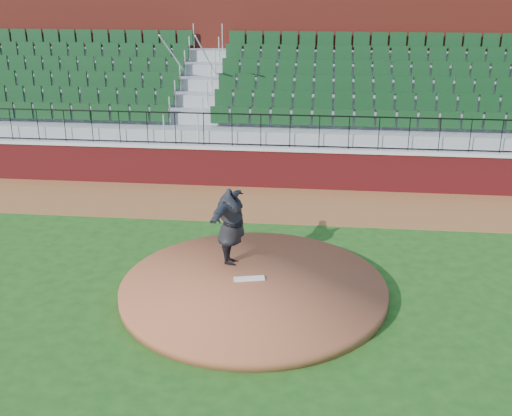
{
  "coord_description": "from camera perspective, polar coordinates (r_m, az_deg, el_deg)",
  "views": [
    {
      "loc": [
        1.44,
        -11.71,
        6.23
      ],
      "look_at": [
        0.0,
        1.5,
        1.3
      ],
      "focal_mm": 43.72,
      "sensor_mm": 36.0,
      "label": 1
    }
  ],
  "objects": [
    {
      "name": "ground",
      "position": [
        13.35,
        -0.7,
        -7.48
      ],
      "size": [
        90.0,
        90.0,
        0.0
      ],
      "primitive_type": "plane",
      "color": "#1C4A15",
      "rests_on": "ground"
    },
    {
      "name": "warning_track",
      "position": [
        18.27,
        1.32,
        0.42
      ],
      "size": [
        34.0,
        3.2,
        0.01
      ],
      "primitive_type": "cube",
      "color": "brown",
      "rests_on": "ground"
    },
    {
      "name": "field_wall",
      "position": [
        19.6,
        1.74,
        3.64
      ],
      "size": [
        34.0,
        0.35,
        1.2
      ],
      "primitive_type": "cube",
      "color": "maroon",
      "rests_on": "ground"
    },
    {
      "name": "wall_cap",
      "position": [
        19.42,
        1.77,
        5.48
      ],
      "size": [
        34.0,
        0.45,
        0.1
      ],
      "primitive_type": "cube",
      "color": "#B7B7B7",
      "rests_on": "field_wall"
    },
    {
      "name": "wall_railing",
      "position": [
        19.29,
        1.78,
        7.06
      ],
      "size": [
        34.0,
        0.05,
        1.0
      ],
      "primitive_type": null,
      "color": "black",
      "rests_on": "wall_cap"
    },
    {
      "name": "seating_stands",
      "position": [
        21.84,
        2.37,
        9.97
      ],
      "size": [
        34.0,
        5.1,
        4.6
      ],
      "primitive_type": null,
      "color": "gray",
      "rests_on": "ground"
    },
    {
      "name": "concourse_wall",
      "position": [
        24.53,
        2.85,
        12.17
      ],
      "size": [
        34.0,
        0.5,
        5.5
      ],
      "primitive_type": "cube",
      "color": "maroon",
      "rests_on": "ground"
    },
    {
      "name": "pitchers_mound",
      "position": [
        13.11,
        -0.24,
        -7.41
      ],
      "size": [
        5.54,
        5.54,
        0.25
      ],
      "primitive_type": "cylinder",
      "color": "brown",
      "rests_on": "ground"
    },
    {
      "name": "pitching_rubber",
      "position": [
        13.21,
        -0.63,
        -6.48
      ],
      "size": [
        0.67,
        0.31,
        0.04
      ],
      "primitive_type": "cube",
      "rotation": [
        0.0,
        0.0,
        0.24
      ],
      "color": "white",
      "rests_on": "pitchers_mound"
    },
    {
      "name": "pitcher",
      "position": [
        13.6,
        -2.31,
        -1.71
      ],
      "size": [
        0.84,
        2.21,
        1.75
      ],
      "primitive_type": "imported",
      "rotation": [
        0.0,
        0.0,
        1.45
      ],
      "color": "black",
      "rests_on": "pitchers_mound"
    }
  ]
}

